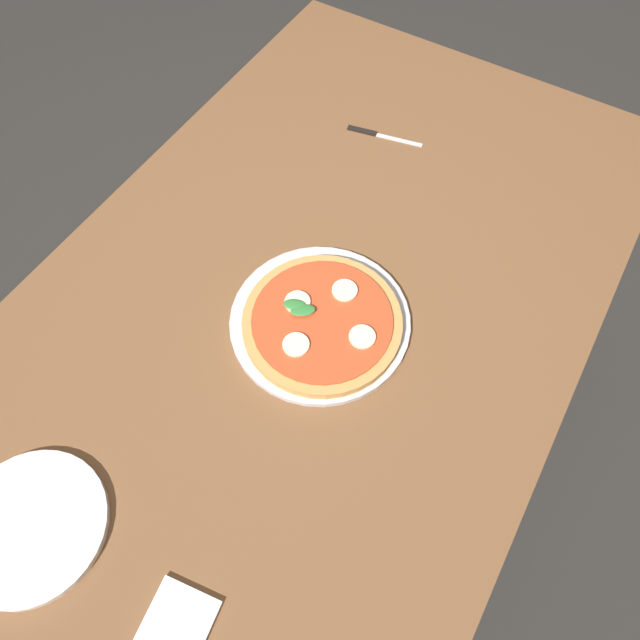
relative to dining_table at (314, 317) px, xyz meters
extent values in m
plane|color=#2D2B28|center=(0.00, 0.00, -0.67)|extent=(6.00, 6.00, 0.00)
cube|color=brown|center=(0.00, 0.00, 0.07)|extent=(1.55, 0.95, 0.04)
cube|color=brown|center=(-0.69, -0.39, -0.31)|extent=(0.07, 0.07, 0.73)
cube|color=brown|center=(-0.69, 0.39, -0.31)|extent=(0.07, 0.07, 0.73)
cylinder|color=silver|center=(0.05, 0.04, 0.10)|extent=(0.32, 0.32, 0.01)
cylinder|color=tan|center=(0.06, 0.05, 0.12)|extent=(0.28, 0.28, 0.02)
cylinder|color=#CC4723|center=(0.06, 0.05, 0.13)|extent=(0.24, 0.24, 0.00)
cylinder|color=beige|center=(0.13, 0.04, 0.13)|extent=(0.05, 0.05, 0.00)
cylinder|color=beige|center=(0.06, 0.13, 0.13)|extent=(0.05, 0.05, 0.00)
cylinder|color=beige|center=(-0.01, 0.06, 0.13)|extent=(0.05, 0.05, 0.00)
cylinder|color=beige|center=(0.05, 0.00, 0.13)|extent=(0.05, 0.05, 0.00)
ellipsoid|color=#337F38|center=(0.07, 0.02, 0.14)|extent=(0.05, 0.05, 0.00)
ellipsoid|color=#337F38|center=(0.06, 0.00, 0.14)|extent=(0.04, 0.05, 0.00)
cylinder|color=white|center=(0.57, -0.14, 0.10)|extent=(0.22, 0.22, 0.01)
cube|color=white|center=(0.58, 0.13, 0.10)|extent=(0.14, 0.11, 0.01)
cube|color=black|center=(-0.41, -0.13, 0.10)|extent=(0.02, 0.07, 0.01)
cube|color=silver|center=(-0.43, -0.04, 0.10)|extent=(0.03, 0.10, 0.00)
camera|label=1|loc=(0.49, 0.31, 0.98)|focal=32.40mm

